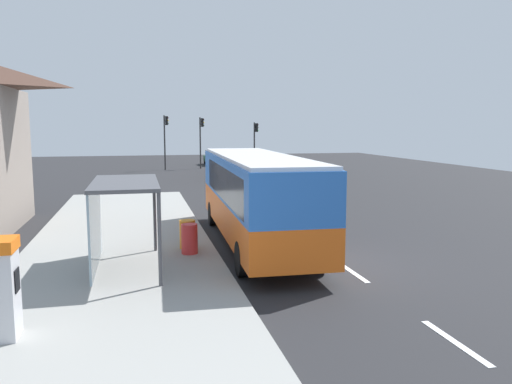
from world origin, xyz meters
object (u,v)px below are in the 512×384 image
at_px(bus, 255,194).
at_px(recycling_bin_red, 189,239).
at_px(recycling_bin_orange, 187,234).
at_px(sedan_far, 214,158).
at_px(traffic_light_median, 201,135).
at_px(white_van, 240,162).
at_px(bus_shelter, 114,202).
at_px(traffic_light_near_side, 255,138).
at_px(ticket_machine, 0,288).
at_px(sedan_near, 228,163).
at_px(traffic_light_far_side, 166,134).

relative_size(bus, recycling_bin_red, 11.67).
bearing_deg(recycling_bin_orange, sedan_far, 80.33).
bearing_deg(bus, recycling_bin_red, -149.86).
bearing_deg(recycling_bin_orange, traffic_light_median, 82.23).
relative_size(bus, white_van, 2.10).
relative_size(bus, bus_shelter, 2.77).
height_order(recycling_bin_orange, traffic_light_near_side, traffic_light_near_side).
bearing_deg(ticket_machine, bus_shelter, 66.50).
bearing_deg(bus, sedan_near, 82.03).
distance_m(sedan_far, traffic_light_median, 5.47).
distance_m(sedan_near, recycling_bin_orange, 30.09).
relative_size(sedan_far, traffic_light_near_side, 0.97).
bearing_deg(recycling_bin_orange, bus_shelter, -138.27).
bearing_deg(sedan_near, bus_shelter, -105.53).
distance_m(sedan_near, recycling_bin_red, 30.78).
height_order(bus, white_van, bus).
relative_size(recycling_bin_orange, bus_shelter, 0.24).
xyz_separation_m(traffic_light_far_side, bus_shelter, (-3.31, -34.86, -1.34)).
bearing_deg(bus_shelter, ticket_machine, -113.50).
xyz_separation_m(sedan_near, sedan_far, (0.00, 8.77, 0.00)).
height_order(white_van, recycling_bin_orange, white_van).
xyz_separation_m(white_van, recycling_bin_orange, (-6.40, -23.29, -0.69)).
bearing_deg(bus, traffic_light_far_side, 92.48).
height_order(white_van, traffic_light_far_side, traffic_light_far_side).
height_order(recycling_bin_red, recycling_bin_orange, same).
height_order(bus, traffic_light_far_side, traffic_light_far_side).
xyz_separation_m(sedan_far, ticket_machine, (-10.66, -44.59, 0.38)).
relative_size(sedan_far, recycling_bin_red, 4.64).
xyz_separation_m(bus, recycling_bin_orange, (-2.49, -0.74, -1.19)).
bearing_deg(traffic_light_near_side, recycling_bin_red, -106.49).
bearing_deg(traffic_light_near_side, bus, -102.96).
bearing_deg(traffic_light_far_side, sedan_near, -33.02).
distance_m(recycling_bin_orange, traffic_light_median, 34.11).
relative_size(recycling_bin_orange, traffic_light_far_side, 0.18).
bearing_deg(white_van, recycling_bin_red, -104.94).
xyz_separation_m(white_van, bus_shelter, (-8.61, -25.26, 0.75)).
bearing_deg(sedan_near, traffic_light_near_side, 40.20).
height_order(ticket_machine, traffic_light_far_side, traffic_light_far_side).
bearing_deg(traffic_light_median, recycling_bin_red, -97.62).
relative_size(recycling_bin_orange, traffic_light_near_side, 0.21).
relative_size(sedan_near, traffic_light_median, 0.89).
height_order(recycling_bin_orange, bus_shelter, bus_shelter).
bearing_deg(traffic_light_median, recycling_bin_orange, -97.77).
bearing_deg(ticket_machine, traffic_light_near_side, 70.22).
xyz_separation_m(sedan_near, ticket_machine, (-10.65, -35.82, 0.38)).
relative_size(ticket_machine, bus_shelter, 0.48).
relative_size(white_van, recycling_bin_orange, 5.56).
bearing_deg(traffic_light_far_side, sedan_far, 44.22).
bearing_deg(recycling_bin_red, white_van, 75.06).
bearing_deg(traffic_light_median, ticket_machine, -102.31).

